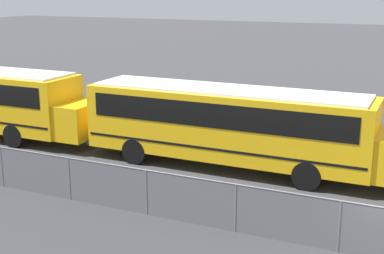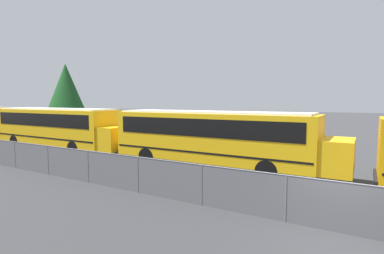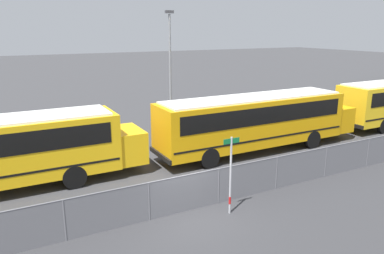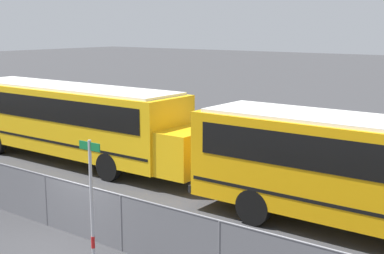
# 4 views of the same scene
# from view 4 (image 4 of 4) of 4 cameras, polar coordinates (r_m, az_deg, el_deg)

# --- Properties ---
(ground_plane) EXTENTS (200.00, 200.00, 0.00)m
(ground_plane) POSITION_cam_4_polar(r_m,az_deg,el_deg) (15.39, -11.57, -11.47)
(ground_plane) COLOR #38383A
(fence) EXTENTS (94.27, 0.07, 1.55)m
(fence) POSITION_cam_4_polar(r_m,az_deg,el_deg) (15.11, -11.69, -8.69)
(fence) COLOR #9EA0A5
(fence) RESTS_ON ground_plane
(school_bus_2) EXTENTS (13.13, 2.64, 3.28)m
(school_bus_2) POSITION_cam_4_polar(r_m,az_deg,el_deg) (23.29, -12.64, 1.08)
(school_bus_2) COLOR yellow
(school_bus_2) RESTS_ON ground_plane
(street_sign) EXTENTS (0.70, 0.09, 3.11)m
(street_sign) POSITION_cam_4_polar(r_m,az_deg,el_deg) (13.22, -10.67, -7.60)
(street_sign) COLOR #B7B7BC
(street_sign) RESTS_ON ground_plane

